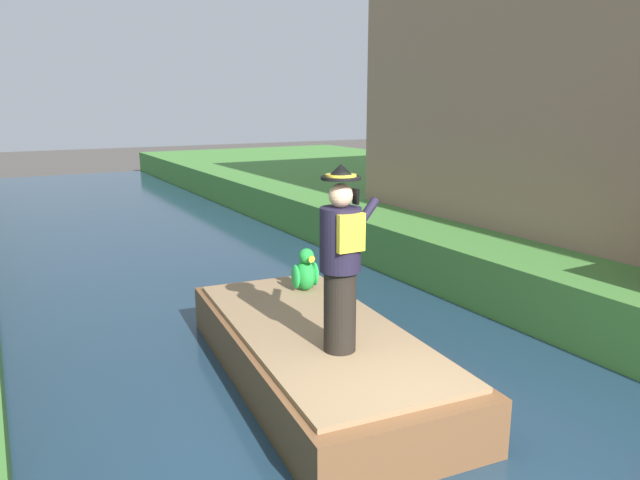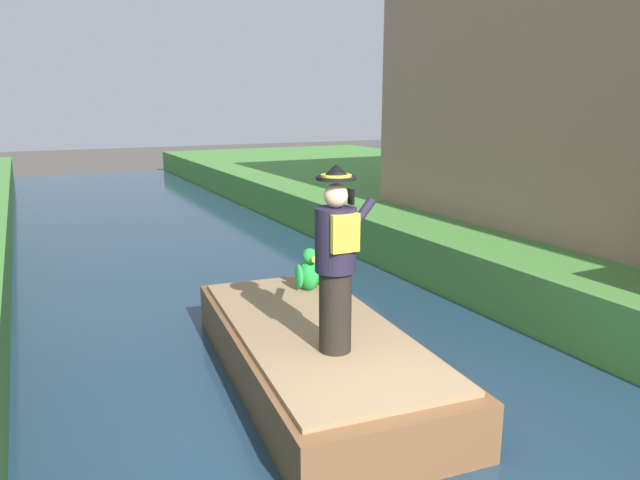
{
  "view_description": "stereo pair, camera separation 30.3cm",
  "coord_description": "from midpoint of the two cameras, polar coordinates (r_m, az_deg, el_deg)",
  "views": [
    {
      "loc": [
        -2.97,
        -3.37,
        3.12
      ],
      "look_at": [
        0.2,
        2.28,
        1.61
      ],
      "focal_mm": 33.28,
      "sensor_mm": 36.0,
      "label": 1
    },
    {
      "loc": [
        -2.7,
        -3.51,
        3.12
      ],
      "look_at": [
        0.2,
        2.28,
        1.61
      ],
      "focal_mm": 33.28,
      "sensor_mm": 36.0,
      "label": 2
    }
  ],
  "objects": [
    {
      "name": "parrot_plush",
      "position": [
        7.75,
        0.04,
        -3.1
      ],
      "size": [
        0.36,
        0.35,
        0.57
      ],
      "color": "green",
      "rests_on": "boat"
    },
    {
      "name": "boat",
      "position": [
        6.71,
        0.85,
        -10.79
      ],
      "size": [
        2.2,
        4.36,
        0.61
      ],
      "color": "brown",
      "rests_on": "canal_water"
    },
    {
      "name": "canal_water",
      "position": [
        5.41,
        11.37,
        -21.7
      ],
      "size": [
        6.14,
        48.0,
        0.1
      ],
      "primitive_type": "cube",
      "color": "#1E384C",
      "rests_on": "ground"
    },
    {
      "name": "person_pirate",
      "position": [
        5.7,
        3.09,
        -1.99
      ],
      "size": [
        0.61,
        0.42,
        1.85
      ],
      "rotation": [
        0.0,
        0.0,
        0.22
      ],
      "color": "black",
      "rests_on": "boat"
    }
  ]
}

